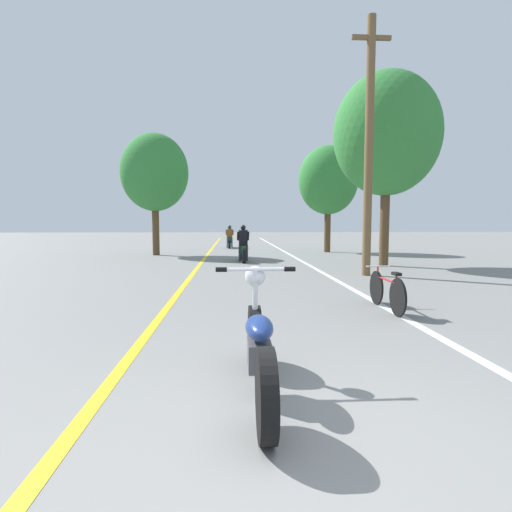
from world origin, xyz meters
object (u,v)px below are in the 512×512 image
utility_pole (369,145)px  motorcycle_foreground (259,347)px  roadside_tree_right_far (328,180)px  roadside_tree_right_near (387,134)px  motorcycle_rider_lead (243,248)px  roadside_tree_left (155,173)px  motorcycle_rider_far (230,239)px  bicycle_parked (387,291)px

utility_pole → motorcycle_foreground: size_ratio=3.49×
roadside_tree_right_far → motorcycle_foreground: roadside_tree_right_far is taller
utility_pole → roadside_tree_right_near: 2.97m
utility_pole → roadside_tree_right_far: utility_pole is taller
roadside_tree_right_far → motorcycle_rider_lead: bearing=-133.4°
utility_pole → motorcycle_foreground: (-3.63, -7.81, -3.26)m
roadside_tree_left → motorcycle_rider_far: 6.92m
roadside_tree_right_far → motorcycle_rider_lead: (-4.47, -4.72, -3.12)m
roadside_tree_right_far → motorcycle_rider_lead: 7.21m
roadside_tree_right_far → bicycle_parked: roadside_tree_right_far is taller
utility_pole → bicycle_parked: bearing=-104.7°
roadside_tree_left → motorcycle_foreground: size_ratio=2.72×
utility_pole → motorcycle_foreground: bearing=-114.9°
motorcycle_rider_far → bicycle_parked: motorcycle_rider_far is taller
roadside_tree_left → motorcycle_rider_far: roadside_tree_left is taller
roadside_tree_right_near → motorcycle_rider_lead: bearing=158.8°
motorcycle_rider_far → motorcycle_foreground: bearing=-89.0°
roadside_tree_right_far → motorcycle_rider_far: roadside_tree_right_far is taller
utility_pole → motorcycle_rider_far: bearing=107.5°
roadside_tree_right_far → roadside_tree_left: 8.57m
utility_pole → motorcycle_foreground: utility_pole is taller
utility_pole → motorcycle_rider_lead: utility_pole is taller
roadside_tree_left → bicycle_parked: roadside_tree_left is taller
motorcycle_rider_lead → roadside_tree_left: bearing=140.5°
utility_pole → motorcycle_rider_lead: size_ratio=3.57×
roadside_tree_right_near → roadside_tree_left: (-8.86, 5.18, -0.73)m
motorcycle_rider_lead → bicycle_parked: size_ratio=1.27×
utility_pole → motorcycle_rider_lead: bearing=128.3°
motorcycle_rider_far → roadside_tree_left: bearing=-124.0°
motorcycle_rider_lead → motorcycle_rider_far: motorcycle_rider_lead is taller
roadside_tree_right_near → roadside_tree_left: roadside_tree_right_near is taller
motorcycle_foreground → motorcycle_rider_lead: (0.21, 12.14, 0.10)m
roadside_tree_left → bicycle_parked: size_ratio=3.53×
roadside_tree_left → motorcycle_rider_far: size_ratio=2.90×
motorcycle_foreground → motorcycle_rider_far: 20.48m
roadside_tree_right_far → motorcycle_foreground: 17.79m
roadside_tree_right_near → roadside_tree_left: size_ratio=1.19×
motorcycle_rider_far → bicycle_parked: 17.43m
roadside_tree_right_far → bicycle_parked: (-2.23, -13.58, -3.31)m
roadside_tree_right_near → motorcycle_rider_far: roadside_tree_right_near is taller
utility_pole → roadside_tree_right_near: utility_pole is taller
utility_pole → roadside_tree_right_near: (1.46, 2.44, 0.84)m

